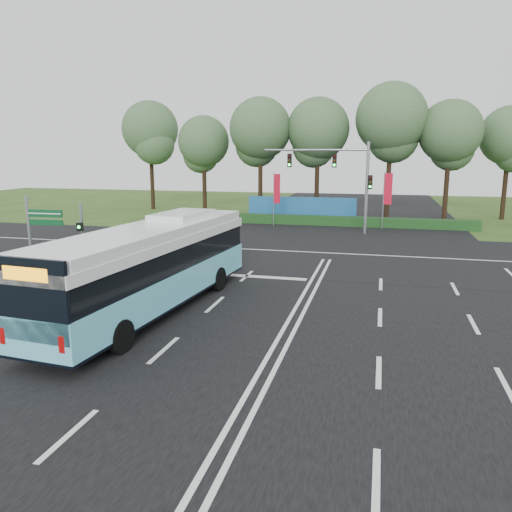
{
  "coord_description": "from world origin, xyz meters",
  "views": [
    {
      "loc": [
        3.13,
        -18.66,
        6.12
      ],
      "look_at": [
        -2.06,
        2.0,
        1.74
      ],
      "focal_mm": 35.0,
      "sensor_mm": 36.0,
      "label": 1
    }
  ],
  "objects": [
    {
      "name": "road_cross",
      "position": [
        0.0,
        12.0,
        0.03
      ],
      "size": [
        120.0,
        14.0,
        0.05
      ],
      "primitive_type": "cube",
      "color": "black",
      "rests_on": "ground"
    },
    {
      "name": "traffic_light_gantry",
      "position": [
        0.21,
        20.5,
        4.66
      ],
      "size": [
        8.41,
        0.28,
        7.0
      ],
      "color": "gray",
      "rests_on": "ground"
    },
    {
      "name": "street_sign",
      "position": [
        -11.25,
        -0.34,
        2.74
      ],
      "size": [
        1.71,
        0.18,
        4.39
      ],
      "rotation": [
        0.0,
        0.0,
        0.05
      ],
      "color": "gray",
      "rests_on": "ground"
    },
    {
      "name": "road_main",
      "position": [
        0.0,
        0.0,
        0.02
      ],
      "size": [
        20.0,
        120.0,
        0.04
      ],
      "primitive_type": "cube",
      "color": "black",
      "rests_on": "ground"
    },
    {
      "name": "eucalyptus_row",
      "position": [
        -0.67,
        30.6,
        8.32
      ],
      "size": [
        49.17,
        9.67,
        12.55
      ],
      "color": "black",
      "rests_on": "ground"
    },
    {
      "name": "ground",
      "position": [
        0.0,
        0.0,
        0.0
      ],
      "size": [
        120.0,
        120.0,
        0.0
      ],
      "primitive_type": "plane",
      "color": "#2D4A18",
      "rests_on": "ground"
    },
    {
      "name": "city_bus",
      "position": [
        -5.39,
        -1.37,
        1.84
      ],
      "size": [
        3.75,
        12.93,
        3.66
      ],
      "rotation": [
        0.0,
        0.0,
        -0.09
      ],
      "color": "#61C9E2",
      "rests_on": "ground"
    },
    {
      "name": "banner_flag_left",
      "position": [
        -5.47,
        22.45,
        2.98
      ],
      "size": [
        0.63,
        0.31,
        4.57
      ],
      "rotation": [
        0.0,
        0.0,
        -0.41
      ],
      "color": "gray",
      "rests_on": "ground"
    },
    {
      "name": "kerb_strip",
      "position": [
        -10.1,
        -3.0,
        0.06
      ],
      "size": [
        0.25,
        18.0,
        0.12
      ],
      "primitive_type": "cube",
      "color": "gray",
      "rests_on": "ground"
    },
    {
      "name": "banner_flag_mid",
      "position": [
        3.52,
        23.13,
        3.05
      ],
      "size": [
        0.69,
        0.1,
        4.69
      ],
      "rotation": [
        0.0,
        0.0,
        0.07
      ],
      "color": "gray",
      "rests_on": "ground"
    },
    {
      "name": "hedge",
      "position": [
        0.0,
        24.5,
        0.4
      ],
      "size": [
        22.0,
        1.2,
        0.8
      ],
      "primitive_type": "cube",
      "color": "#143815",
      "rests_on": "ground"
    },
    {
      "name": "blue_hoarding",
      "position": [
        -4.0,
        27.0,
        1.1
      ],
      "size": [
        10.0,
        0.3,
        2.2
      ],
      "primitive_type": "cube",
      "color": "#1A588F",
      "rests_on": "ground"
    },
    {
      "name": "pedestrian_signal",
      "position": [
        -11.43,
        3.26,
        2.02
      ],
      "size": [
        0.33,
        0.43,
        3.7
      ],
      "rotation": [
        0.0,
        0.0,
        0.24
      ],
      "color": "gray",
      "rests_on": "ground"
    }
  ]
}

